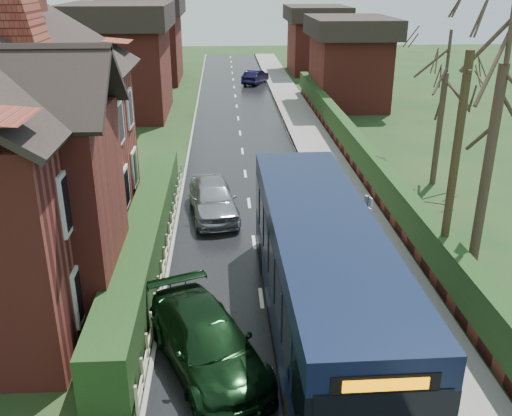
{
  "coord_description": "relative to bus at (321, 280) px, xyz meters",
  "views": [
    {
      "loc": [
        -1.07,
        -13.35,
        9.38
      ],
      "look_at": [
        0.02,
        5.08,
        1.8
      ],
      "focal_mm": 40.0,
      "sensor_mm": 36.0,
      "label": 1
    }
  ],
  "objects": [
    {
      "name": "front_hedge",
      "position": [
        -5.36,
        5.04,
        -0.97
      ],
      "size": [
        1.2,
        16.0,
        1.6
      ],
      "primitive_type": "cube",
      "color": "#1A3213",
      "rests_on": "ground"
    },
    {
      "name": "picket_fence",
      "position": [
        -4.61,
        5.04,
        -1.32
      ],
      "size": [
        0.1,
        16.0,
        0.9
      ],
      "primitive_type": null,
      "color": "tan",
      "rests_on": "ground"
    },
    {
      "name": "bus",
      "position": [
        0.0,
        0.0,
        0.0
      ],
      "size": [
        2.81,
        11.78,
        3.57
      ],
      "rotation": [
        0.0,
        0.0,
        0.01
      ],
      "color": "black",
      "rests_on": "ground"
    },
    {
      "name": "kerb_left",
      "position": [
        -4.51,
        10.04,
        -1.72
      ],
      "size": [
        0.12,
        100.0,
        0.1
      ],
      "primitive_type": "cube",
      "color": "gray",
      "rests_on": "ground"
    },
    {
      "name": "telegraph_pole",
      "position": [
        4.34,
        2.51,
        2.0
      ],
      "size": [
        0.33,
        0.95,
        7.46
      ],
      "rotation": [
        0.0,
        0.0,
        -0.26
      ],
      "color": "#2E2514",
      "rests_on": "ground"
    },
    {
      "name": "ground",
      "position": [
        -1.46,
        0.04,
        -1.77
      ],
      "size": [
        140.0,
        140.0,
        0.0
      ],
      "primitive_type": "plane",
      "color": "#2D3F1B",
      "rests_on": "ground"
    },
    {
      "name": "tree_right_far",
      "position": [
        7.54,
        12.14,
        3.86
      ],
      "size": [
        3.9,
        3.9,
        7.54
      ],
      "color": "#372920",
      "rests_on": "ground"
    },
    {
      "name": "car_distant",
      "position": [
        0.54,
        39.73,
        -1.13
      ],
      "size": [
        2.76,
        4.09,
        1.28
      ],
      "primitive_type": "imported",
      "rotation": [
        0.0,
        0.0,
        2.74
      ],
      "color": "black",
      "rests_on": "ground"
    },
    {
      "name": "car_silver",
      "position": [
        -3.03,
        8.79,
        -1.0
      ],
      "size": [
        2.39,
        4.71,
        1.54
      ],
      "primitive_type": "imported",
      "rotation": [
        0.0,
        0.0,
        0.13
      ],
      "color": "#A5A6AA",
      "rests_on": "ground"
    },
    {
      "name": "road",
      "position": [
        -1.46,
        10.04,
        -1.76
      ],
      "size": [
        6.0,
        100.0,
        0.02
      ],
      "primitive_type": "cube",
      "color": "black",
      "rests_on": "ground"
    },
    {
      "name": "tree_right_near",
      "position": [
        5.91,
        3.61,
        5.62
      ],
      "size": [
        4.58,
        4.58,
        9.89
      ],
      "color": "#382C21",
      "rests_on": "ground"
    },
    {
      "name": "pavement",
      "position": [
        2.79,
        10.04,
        -1.7
      ],
      "size": [
        2.5,
        100.0,
        0.14
      ],
      "primitive_type": "cube",
      "color": "slate",
      "rests_on": "ground"
    },
    {
      "name": "right_wall_hedge",
      "position": [
        4.34,
        10.04,
        -0.75
      ],
      "size": [
        0.6,
        50.0,
        1.8
      ],
      "color": "maroon",
      "rests_on": "ground"
    },
    {
      "name": "kerb_right",
      "position": [
        1.59,
        10.04,
        -1.7
      ],
      "size": [
        0.12,
        100.0,
        0.14
      ],
      "primitive_type": "cube",
      "color": "gray",
      "rests_on": "ground"
    },
    {
      "name": "car_green",
      "position": [
        -3.06,
        -1.18,
        -1.04
      ],
      "size": [
        3.79,
        5.43,
        1.46
      ],
      "primitive_type": "imported",
      "rotation": [
        0.0,
        0.0,
        0.39
      ],
      "color": "black",
      "rests_on": "ground"
    },
    {
      "name": "bus_stop_sign",
      "position": [
        2.29,
        4.22,
        -0.11
      ],
      "size": [
        0.19,
        0.37,
        2.52
      ],
      "rotation": [
        0.0,
        0.0,
        0.39
      ],
      "color": "slate",
      "rests_on": "ground"
    }
  ]
}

